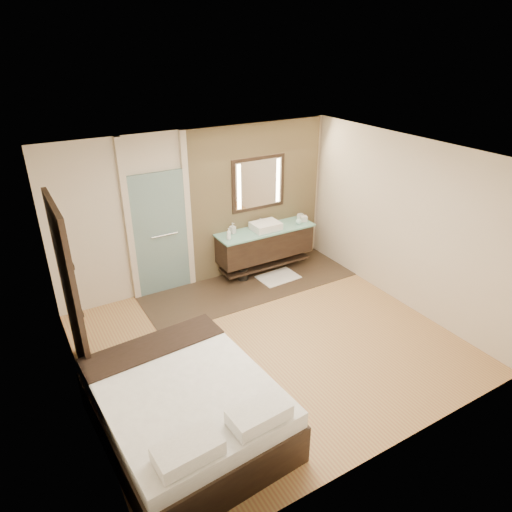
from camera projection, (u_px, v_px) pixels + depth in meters
floor at (269, 343)px, 6.61m from camera, size 5.00×5.00×0.00m
tile_strip at (250, 285)px, 8.12m from camera, size 3.80×1.30×0.01m
stone_wall at (257, 199)px, 8.23m from camera, size 2.60×0.08×2.70m
vanity at (265, 243)px, 8.34m from camera, size 1.85×0.55×0.88m
mirror_unit at (259, 183)px, 8.06m from camera, size 1.06×0.04×0.96m
frosted_door at (160, 229)px, 7.47m from camera, size 1.10×0.12×2.70m
shoji_partition at (71, 296)px, 5.44m from camera, size 0.06×1.20×2.40m
bed at (186, 408)px, 4.98m from camera, size 1.87×2.28×0.83m
bath_mat at (278, 277)px, 8.35m from camera, size 0.74×0.53×0.02m
waste_bin at (243, 274)px, 8.26m from camera, size 0.24×0.24×0.24m
tissue_box at (304, 219)px, 8.54m from camera, size 0.15×0.15×0.10m
soap_bottle_a at (229, 234)px, 7.76m from camera, size 0.10×0.10×0.20m
soap_bottle_b at (233, 228)px, 8.00m from camera, size 0.11×0.11×0.19m
soap_bottle_c at (299, 220)px, 8.41m from camera, size 0.14×0.14×0.14m
cup at (300, 217)px, 8.62m from camera, size 0.17×0.17×0.11m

